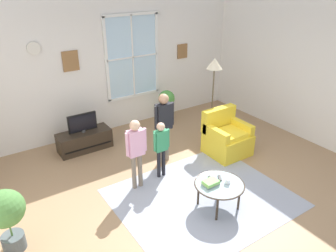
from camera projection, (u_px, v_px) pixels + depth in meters
The scene contains 18 objects.
ground_plane at pixel (195, 193), 5.34m from camera, with size 6.88×6.59×0.02m, color #9E7A56.
back_wall at pixel (111, 64), 7.00m from camera, with size 6.28×0.17×2.96m.
side_wall_right at pixel (328, 74), 6.30m from camera, with size 0.12×5.99×2.96m.
area_rug at pixel (202, 198), 5.21m from camera, with size 2.66×2.25×0.01m, color #999EAD.
tv_stand at pixel (85, 141), 6.56m from camera, with size 1.05×0.44×0.39m.
television at pixel (82, 123), 6.38m from camera, with size 0.57×0.08×0.39m.
armchair at pixel (226, 138), 6.38m from camera, with size 0.76×0.74×0.87m.
coffee_table at pixel (219, 185), 4.85m from camera, with size 0.76×0.76×0.43m.
book_stack at pixel (211, 183), 4.79m from camera, with size 0.24×0.17×0.08m.
cup at pixel (228, 181), 4.83m from camera, with size 0.08×0.08×0.08m, color white.
remote_near_books at pixel (212, 179), 4.94m from camera, with size 0.04×0.14×0.02m, color black.
remote_near_cup at pixel (220, 178), 4.96m from camera, with size 0.04×0.14×0.02m, color black.
person_black_shirt at pixel (164, 120), 5.86m from camera, with size 0.41×0.19×1.36m.
person_pink_shirt at pixel (136, 147), 5.15m from camera, with size 0.37×0.17×1.22m.
person_green_shirt at pixel (161, 144), 5.49m from camera, with size 0.31×0.14×1.04m.
potted_plant_by_window at pixel (167, 106), 7.63m from camera, with size 0.38×0.38×0.80m.
potted_plant_corner at pixel (6, 214), 4.02m from camera, with size 0.48×0.48×0.89m.
floor_lamp at pixel (214, 72), 6.64m from camera, with size 0.32×0.32×1.71m.
Camera 1 is at (-2.78, -3.37, 3.28)m, focal length 34.79 mm.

